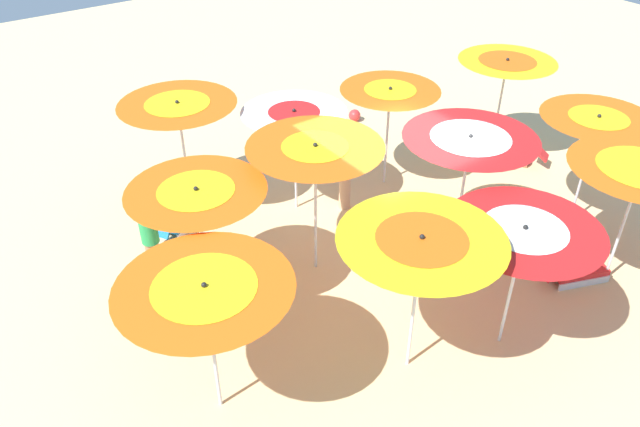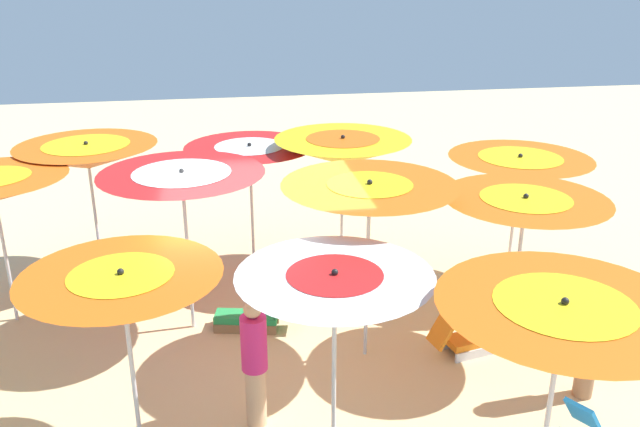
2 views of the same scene
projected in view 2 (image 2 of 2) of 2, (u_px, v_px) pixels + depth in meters
name	position (u px, v px, depth m)	size (l,w,h in m)	color
ground	(265.00, 348.00, 9.37)	(37.02, 37.02, 0.04)	beige
beach_umbrella_0	(88.00, 156.00, 10.85)	(2.28, 2.28, 2.37)	silver
beach_umbrella_3	(250.00, 155.00, 11.19)	(2.21, 2.21, 2.25)	silver
beach_umbrella_4	(183.00, 184.00, 9.08)	(2.29, 2.29, 2.47)	silver
beach_umbrella_5	(122.00, 288.00, 6.64)	(2.04, 2.04, 2.25)	silver
beach_umbrella_6	(343.00, 151.00, 10.92)	(2.27, 2.27, 2.45)	silver
beach_umbrella_7	(369.00, 198.00, 8.37)	(2.26, 2.26, 2.55)	silver
beach_umbrella_8	(335.00, 292.00, 6.70)	(2.03, 2.03, 2.23)	silver
beach_umbrella_9	(519.00, 168.00, 10.48)	(2.25, 2.25, 2.28)	silver
beach_umbrella_10	(524.00, 212.00, 8.53)	(2.14, 2.14, 2.33)	silver
beach_umbrella_11	(562.00, 322.00, 5.75)	(2.24, 2.24, 2.41)	silver
lounger_0	(70.00, 285.00, 10.69)	(1.07, 1.08, 0.64)	#333338
lounger_1	(127.00, 268.00, 11.32)	(1.32, 0.80, 0.57)	silver
lounger_2	(470.00, 338.00, 9.16)	(1.18, 0.60, 0.69)	silver
lounger_3	(253.00, 317.00, 9.76)	(1.31, 0.60, 0.52)	olive
beachgoer_0	(255.00, 362.00, 7.51)	(0.30, 0.30, 1.63)	#D8A87F
beachgoer_1	(592.00, 330.00, 7.99)	(0.30, 0.30, 1.77)	#A3704C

